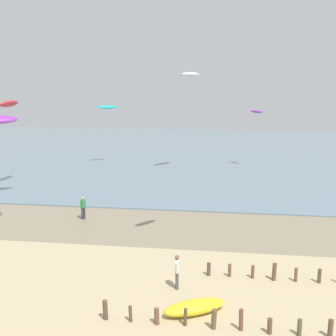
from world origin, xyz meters
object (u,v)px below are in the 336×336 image
at_px(person_mid_beach, 177,271).
at_px(kite_aloft_2, 108,107).
at_px(person_nearest_camera, 83,207).
at_px(kite_aloft_4, 257,112).
at_px(grounded_kite, 195,307).
at_px(kite_aloft_1, 9,104).
at_px(kite_aloft_0, 191,75).

height_order(person_mid_beach, kite_aloft_2, kite_aloft_2).
bearing_deg(person_nearest_camera, person_mid_beach, -51.69).
bearing_deg(person_nearest_camera, kite_aloft_4, 60.40).
xyz_separation_m(person_mid_beach, kite_aloft_2, (-13.07, 34.15, 6.39)).
bearing_deg(grounded_kite, kite_aloft_1, -78.72).
bearing_deg(kite_aloft_2, kite_aloft_4, -30.75).
bearing_deg(kite_aloft_2, person_nearest_camera, -111.05).
bearing_deg(kite_aloft_1, kite_aloft_0, 122.70).
xyz_separation_m(kite_aloft_1, kite_aloft_4, (23.84, 14.70, -1.32)).
xyz_separation_m(grounded_kite, kite_aloft_4, (4.07, 36.96, 6.58)).
xyz_separation_m(person_mid_beach, grounded_kite, (1.08, -2.35, -0.63)).
bearing_deg(grounded_kite, person_mid_beach, -95.70).
height_order(person_nearest_camera, person_mid_beach, same).
height_order(grounded_kite, kite_aloft_2, kite_aloft_2).
distance_m(kite_aloft_1, kite_aloft_4, 28.04).
height_order(kite_aloft_2, kite_aloft_4, kite_aloft_2).
xyz_separation_m(person_nearest_camera, person_mid_beach, (8.44, -10.69, 0.00)).
bearing_deg(kite_aloft_2, kite_aloft_1, -143.76).
bearing_deg(person_mid_beach, person_nearest_camera, 128.31).
height_order(grounded_kite, kite_aloft_1, kite_aloft_1).
distance_m(grounded_kite, kite_aloft_0, 34.61).
height_order(kite_aloft_0, kite_aloft_4, kite_aloft_0).
relative_size(person_nearest_camera, kite_aloft_4, 0.82).
relative_size(kite_aloft_0, kite_aloft_1, 1.06).
distance_m(person_nearest_camera, person_mid_beach, 13.62).
bearing_deg(kite_aloft_0, kite_aloft_1, -31.15).
distance_m(person_nearest_camera, grounded_kite, 16.15).
relative_size(kite_aloft_1, kite_aloft_2, 1.29).
height_order(person_nearest_camera, kite_aloft_1, kite_aloft_1).
relative_size(person_mid_beach, kite_aloft_2, 0.70).
bearing_deg(grounded_kite, person_nearest_camera, -84.19).
bearing_deg(kite_aloft_4, kite_aloft_0, 83.63).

